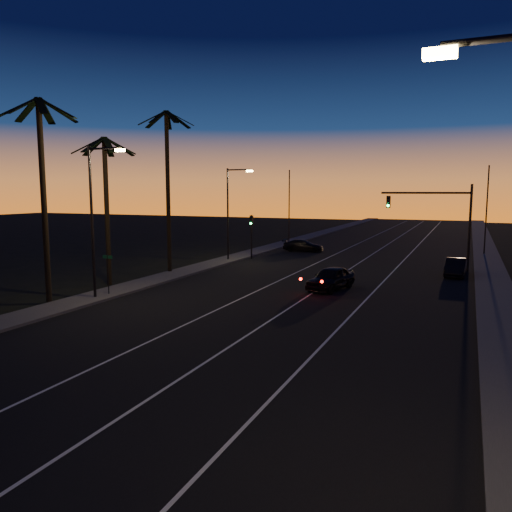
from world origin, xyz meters
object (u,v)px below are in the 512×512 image
at_px(signal_mast, 439,212).
at_px(right_car, 456,267).
at_px(lead_car, 331,278).
at_px(cross_car, 303,246).

relative_size(signal_mast, right_car, 1.72).
xyz_separation_m(signal_mast, right_car, (1.53, -2.68, -4.10)).
relative_size(signal_mast, lead_car, 1.38).
bearing_deg(cross_car, lead_car, -67.26).
height_order(signal_mast, cross_car, signal_mast).
bearing_deg(right_car, lead_car, -130.02).
bearing_deg(cross_car, signal_mast, -29.02).
distance_m(lead_car, right_car, 11.56).
height_order(lead_car, cross_car, lead_car).
distance_m(signal_mast, cross_car, 16.51).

